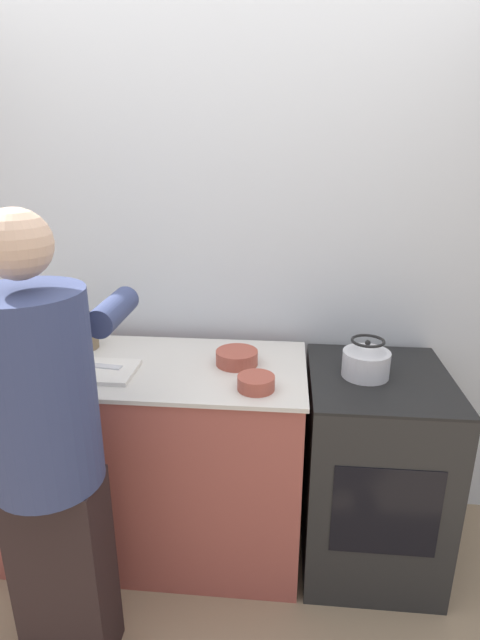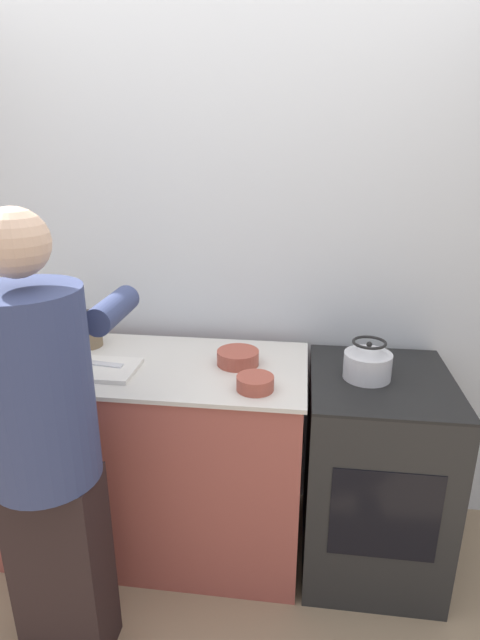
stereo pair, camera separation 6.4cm
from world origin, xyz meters
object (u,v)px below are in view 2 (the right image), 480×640
Objects in this scene: person at (46,442)px; knife at (94,363)px; cutting_board at (98,369)px; canister_jar at (86,330)px; oven at (373,471)px; bowl_prep at (238,357)px; kettle at (368,363)px.

person is 0.52m from knife.
knife is at bearing 132.13° from cutting_board.
canister_jar is at bearing 103.36° from person.
person is 0.49m from cutting_board.
canister_jar reaches higher than oven.
knife is at bearing -175.63° from oven.
person is 10.69× the size of canister_jar.
canister_jar is at bearing 170.78° from bowl_prep.
oven is at bearing 5.91° from cutting_board.
canister_jar is (-0.18, 0.75, 0.11)m from person.
kettle is at bearing 11.67° from knife.
knife is at bearing -175.62° from kettle.
kettle is (1.10, 0.60, 0.08)m from person.
oven is 0.53m from kettle.
cutting_board is 0.59m from bowl_prep.
cutting_board reaches higher than oven.
cutting_board is at bearing -174.09° from oven.
cutting_board is 1.32× the size of knife.
cutting_board is at bearing -173.99° from kettle.
oven is 5.86× the size of canister_jar.
kettle reaches higher than oven.
person is 6.77× the size of knife.
bowl_prep is at bearing 13.97° from cutting_board.
canister_jar is (-1.34, 0.14, 0.56)m from oven.
cutting_board is (-1.18, -0.12, 0.49)m from oven.
oven is 0.79m from bowl_prep.
kettle is (1.12, 0.12, 0.04)m from cutting_board.
knife is (-1.21, -0.09, 0.50)m from oven.
kettle is at bearing -175.75° from oven.
knife is 1.58× the size of canister_jar.
knife is 0.61m from bowl_prep.
knife is (-0.03, 0.03, 0.01)m from cutting_board.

